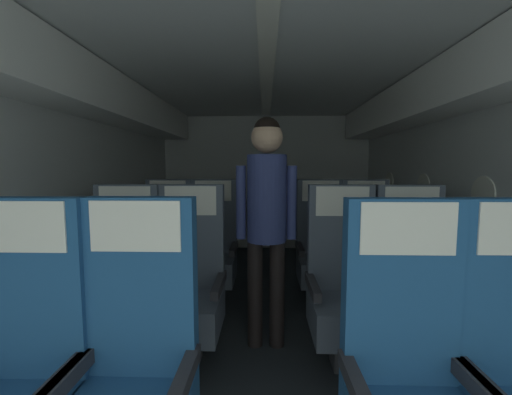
# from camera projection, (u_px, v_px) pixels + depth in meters

# --- Properties ---
(ground) EXTENTS (3.51, 5.84, 0.02)m
(ground) POSITION_uv_depth(u_px,v_px,m) (266.00, 334.00, 2.54)
(ground) COLOR #23282D
(fuselage_shell) EXTENTS (3.39, 5.49, 2.17)m
(fuselage_shell) POSITION_uv_depth(u_px,v_px,m) (267.00, 135.00, 2.63)
(fuselage_shell) COLOR silver
(fuselage_shell) RESTS_ON ground
(seat_a_left_window) EXTENTS (0.48, 0.48, 1.19)m
(seat_a_left_window) POSITION_uv_depth(u_px,v_px,m) (14.00, 385.00, 1.20)
(seat_a_left_window) COLOR #38383D
(seat_a_left_window) RESTS_ON ground
(seat_a_left_aisle) EXTENTS (0.48, 0.48, 1.19)m
(seat_a_left_aisle) POSITION_uv_depth(u_px,v_px,m) (132.00, 383.00, 1.22)
(seat_a_left_aisle) COLOR #38383D
(seat_a_left_aisle) RESTS_ON ground
(seat_a_right_window) EXTENTS (0.48, 0.48, 1.19)m
(seat_a_right_window) POSITION_uv_depth(u_px,v_px,m) (412.00, 392.00, 1.17)
(seat_a_right_window) COLOR #38383D
(seat_a_right_window) RESTS_ON ground
(seat_b_left_window) EXTENTS (0.48, 0.48, 1.19)m
(seat_b_left_window) POSITION_uv_depth(u_px,v_px,m) (123.00, 288.00, 2.17)
(seat_b_left_window) COLOR #38383D
(seat_b_left_window) RESTS_ON ground
(seat_b_left_aisle) EXTENTS (0.48, 0.48, 1.19)m
(seat_b_left_aisle) POSITION_uv_depth(u_px,v_px,m) (189.00, 288.00, 2.17)
(seat_b_left_aisle) COLOR #38383D
(seat_b_left_aisle) RESTS_ON ground
(seat_b_right_aisle) EXTENTS (0.48, 0.48, 1.19)m
(seat_b_right_aisle) POSITION_uv_depth(u_px,v_px,m) (414.00, 291.00, 2.12)
(seat_b_right_aisle) COLOR #38383D
(seat_b_right_aisle) RESTS_ON ground
(seat_b_right_window) EXTENTS (0.48, 0.48, 1.19)m
(seat_b_right_window) POSITION_uv_depth(u_px,v_px,m) (343.00, 290.00, 2.14)
(seat_b_right_window) COLOR #38383D
(seat_b_right_window) RESTS_ON ground
(seat_c_left_window) EXTENTS (0.48, 0.48, 1.19)m
(seat_c_left_window) POSITION_uv_depth(u_px,v_px,m) (167.00, 251.00, 3.12)
(seat_c_left_window) COLOR #38383D
(seat_c_left_window) RESTS_ON ground
(seat_c_left_aisle) EXTENTS (0.48, 0.48, 1.19)m
(seat_c_left_aisle) POSITION_uv_depth(u_px,v_px,m) (213.00, 252.00, 3.11)
(seat_c_left_aisle) COLOR #38383D
(seat_c_left_aisle) RESTS_ON ground
(seat_c_right_aisle) EXTENTS (0.48, 0.48, 1.19)m
(seat_c_right_aisle) POSITION_uv_depth(u_px,v_px,m) (367.00, 253.00, 3.06)
(seat_c_right_aisle) COLOR #38383D
(seat_c_right_aisle) RESTS_ON ground
(seat_c_right_window) EXTENTS (0.48, 0.48, 1.19)m
(seat_c_right_window) POSITION_uv_depth(u_px,v_px,m) (321.00, 252.00, 3.09)
(seat_c_right_window) COLOR #38383D
(seat_c_right_window) RESTS_ON ground
(flight_attendant) EXTENTS (0.43, 0.28, 1.66)m
(flight_attendant) POSITION_uv_depth(u_px,v_px,m) (266.00, 207.00, 2.28)
(flight_attendant) COLOR black
(flight_attendant) RESTS_ON ground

